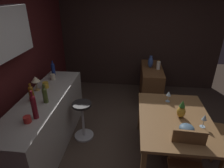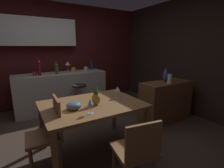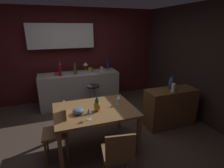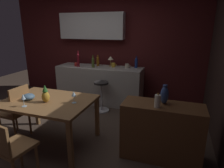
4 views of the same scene
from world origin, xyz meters
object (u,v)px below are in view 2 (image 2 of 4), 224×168
wine_bottle_ruby (39,68)px  pillar_candle_tall (170,79)px  fruit_bowl (74,106)px  counter_lamp (68,64)px  wine_bottle_olive (57,68)px  cup_cream (86,69)px  dining_table (92,109)px  wine_glass_left (90,103)px  cup_mustard (73,69)px  pineapple_centerpiece (96,97)px  wine_glass_right (117,89)px  chair_near_window (49,132)px  cup_red (35,74)px  wine_bottle_cobalt (92,65)px  wine_bottle_amber (56,67)px  vase_ceramic_blue (166,75)px  chair_by_doorway (136,151)px  bar_stool (80,98)px  sideboard_cabinet (166,101)px

wine_bottle_ruby → pillar_candle_tall: wine_bottle_ruby is taller
fruit_bowl → counter_lamp: (0.58, 2.21, 0.30)m
pillar_candle_tall → wine_bottle_olive: bearing=134.0°
fruit_bowl → cup_cream: 2.36m
dining_table → wine_glass_left: bearing=-117.4°
cup_mustard → pineapple_centerpiece: bearing=-99.9°
wine_glass_right → cup_cream: bearing=81.8°
pineapple_centerpiece → wine_bottle_olive: bearing=92.3°
chair_near_window → cup_red: bearing=87.3°
cup_red → dining_table: bearing=-74.5°
wine_glass_right → wine_bottle_cobalt: wine_bottle_cobalt is taller
wine_bottle_amber → vase_ceramic_blue: 2.52m
wine_bottle_olive → cup_mustard: size_ratio=2.25×
fruit_bowl → wine_glass_left: bearing=-61.9°
wine_glass_right → fruit_bowl: bearing=-170.7°
pineapple_centerpiece → pillar_candle_tall: bearing=5.1°
wine_glass_left → cup_red: 2.21m
dining_table → cup_mustard: bearing=79.1°
chair_by_doorway → cup_red: cup_red is taller
pineapple_centerpiece → cup_cream: pineapple_centerpiece is taller
chair_near_window → bar_stool: 1.75m
pineapple_centerpiece → cup_cream: (0.70, 2.12, 0.09)m
wine_glass_right → cup_cream: cup_cream is taller
wine_glass_right → counter_lamp: size_ratio=0.74×
pineapple_centerpiece → wine_bottle_ruby: 1.94m
chair_by_doorway → cup_cream: bearing=77.6°
cup_mustard → counter_lamp: 0.20m
bar_stool → fruit_bowl: size_ratio=3.63×
chair_by_doorway → fruit_bowl: 0.93m
fruit_bowl → vase_ceramic_blue: vase_ceramic_blue is taller
wine_bottle_ruby → pillar_candle_tall: size_ratio=1.93×
chair_near_window → wine_bottle_ruby: 1.95m
wine_glass_right → wine_bottle_olive: size_ratio=0.62×
wine_bottle_olive → wine_glass_right: bearing=-74.7°
wine_glass_left → chair_near_window: bearing=148.9°
dining_table → pineapple_centerpiece: pineapple_centerpiece is taller
dining_table → cup_cream: (0.73, 2.04, 0.29)m
counter_lamp → vase_ceramic_blue: bearing=-52.8°
chair_near_window → wine_bottle_cobalt: bearing=54.6°
cup_cream → sideboard_cabinet: bearing=-61.8°
pineapple_centerpiece → wine_bottle_amber: (-0.05, 2.13, 0.17)m
wine_bottle_olive → chair_near_window: bearing=-106.4°
dining_table → cup_red: 1.95m
wine_bottle_olive → cup_red: bearing=176.3°
wine_bottle_amber → chair_by_doorway: bearing=-87.8°
cup_cream → wine_glass_right: bearing=-98.2°
wine_glass_right → pineapple_centerpiece: pineapple_centerpiece is taller
wine_bottle_amber → wine_glass_left: bearing=-93.5°
cup_mustard → counter_lamp: bearing=136.0°
wine_bottle_cobalt → cup_red: size_ratio=2.21×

